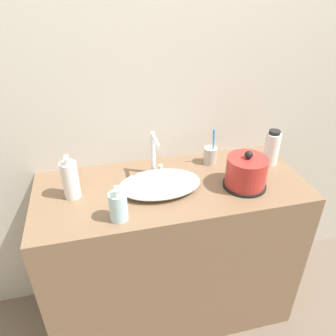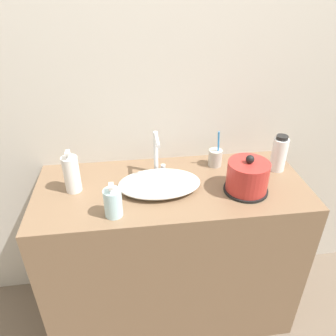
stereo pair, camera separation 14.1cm
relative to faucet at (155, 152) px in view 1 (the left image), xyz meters
The scene contains 9 objects.
wall_back 0.35m from the faucet, 72.29° to the left, with size 6.00×0.04×2.60m.
vanity_counter 0.58m from the faucet, 64.00° to the right, with size 1.29×0.54×0.88m.
sink_basin 0.16m from the faucet, 92.02° to the right, with size 0.38×0.25×0.06m.
faucet is the anchor object (origin of this frame).
electric_kettle 0.44m from the faucet, 27.11° to the right, with size 0.20×0.20×0.19m.
toothbrush_cup 0.32m from the faucet, ahead, with size 0.07×0.07×0.20m.
lotion_bottle 0.37m from the faucet, 125.53° to the right, with size 0.07×0.07×0.16m.
shampoo_bottle 0.61m from the faucet, ahead, with size 0.08×0.08×0.19m.
mouthwash_bottle 0.41m from the faucet, 166.95° to the right, with size 0.07×0.07×0.21m.
Camera 1 is at (-0.32, -0.97, 1.76)m, focal length 35.00 mm.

